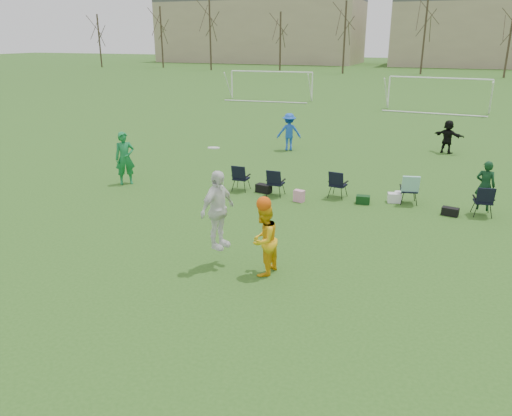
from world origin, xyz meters
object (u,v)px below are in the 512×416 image
at_px(center_contest, 240,224).
at_px(goal_mid, 439,85).
at_px(fielder_green_near, 125,158).
at_px(fielder_black, 448,137).
at_px(fielder_blue, 289,132).
at_px(goal_left, 271,77).

distance_m(center_contest, goal_mid, 30.51).
bearing_deg(fielder_green_near, fielder_black, 0.71).
bearing_deg(fielder_green_near, fielder_blue, 22.42).
xyz_separation_m(fielder_blue, fielder_black, (7.28, 2.14, -0.11)).
relative_size(fielder_green_near, goal_left, 0.27).
relative_size(goal_left, goal_mid, 1.00).
bearing_deg(center_contest, fielder_green_near, 143.10).
bearing_deg(fielder_black, goal_mid, -60.50).
xyz_separation_m(fielder_green_near, center_contest, (6.96, -5.23, 0.18)).
distance_m(fielder_black, center_contest, 15.90).
height_order(fielder_green_near, center_contest, center_contest).
bearing_deg(center_contest, fielder_black, 74.52).
bearing_deg(fielder_blue, goal_left, -90.46).
bearing_deg(fielder_blue, fielder_green_near, 41.01).
height_order(fielder_blue, center_contest, center_contest).
bearing_deg(fielder_blue, goal_mid, -132.44).
bearing_deg(goal_left, fielder_green_near, -86.77).
xyz_separation_m(goal_left, goal_mid, (14.00, -2.00, 0.00)).
xyz_separation_m(fielder_green_near, fielder_black, (11.20, 10.09, -0.20)).
relative_size(fielder_green_near, fielder_black, 1.25).
bearing_deg(goal_mid, fielder_black, -81.73).
relative_size(center_contest, goal_mid, 0.40).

